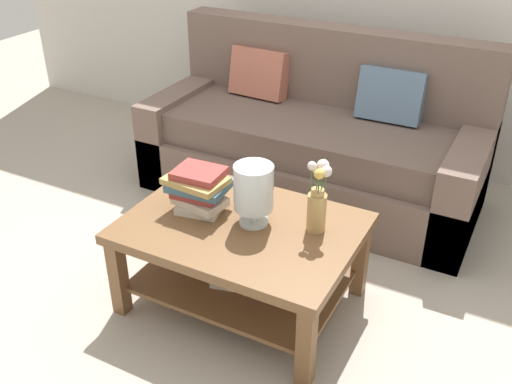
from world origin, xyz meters
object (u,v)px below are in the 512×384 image
Objects in this scene: coffee_table at (242,247)px; glass_hurricane_vase at (254,189)px; flower_pitcher at (318,199)px; couch at (314,142)px; book_stack_main at (199,189)px.

glass_hurricane_vase is at bearing 38.45° from coffee_table.
flower_pitcher reaches higher than coffee_table.
coffee_table is at bearing -160.06° from flower_pitcher.
coffee_table is (0.14, -1.23, -0.03)m from couch.
book_stack_main is at bearing -176.89° from glass_hurricane_vase.
flower_pitcher is (0.33, 0.12, 0.30)m from coffee_table.
book_stack_main is at bearing -170.26° from flower_pitcher.
couch reaches higher than flower_pitcher.
glass_hurricane_vase is (0.18, -1.20, 0.29)m from couch.
flower_pitcher is (0.47, -1.11, 0.27)m from couch.
flower_pitcher is (0.58, 0.10, 0.05)m from book_stack_main.
glass_hurricane_vase is (0.30, 0.02, 0.07)m from book_stack_main.
glass_hurricane_vase is (0.05, 0.04, 0.32)m from coffee_table.
couch is 7.07× the size of glass_hurricane_vase.
flower_pitcher is (0.29, 0.08, -0.02)m from glass_hurricane_vase.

